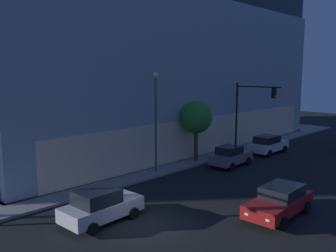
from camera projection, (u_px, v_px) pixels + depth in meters
ground_plane at (145, 227)px, 17.62m from camera, size 120.00×120.00×0.00m
modern_building at (138, 65)px, 39.72m from camera, size 38.47×21.21×17.07m
traffic_light_far_corner at (249, 106)px, 33.35m from camera, size 0.46×4.74×6.54m
street_lamp_sidewalk at (156, 110)px, 26.36m from camera, size 0.44×0.44×7.49m
sidewalk_tree at (196, 118)px, 30.08m from camera, size 2.72×2.72×5.10m
car_silver at (101, 206)px, 18.12m from camera, size 4.28×2.29×1.74m
car_red at (279, 201)px, 18.88m from camera, size 4.78×2.23×1.61m
car_grey at (231, 156)px, 29.20m from camera, size 4.14×2.13×1.69m
car_white at (268, 144)px, 33.93m from camera, size 4.69×2.08×1.72m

